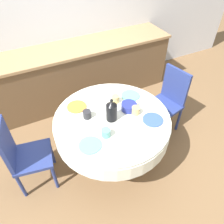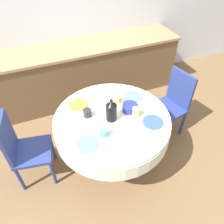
{
  "view_description": "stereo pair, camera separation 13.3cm",
  "coord_description": "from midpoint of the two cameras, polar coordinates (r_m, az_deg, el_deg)",
  "views": [
    {
      "loc": [
        -0.74,
        -1.47,
        2.36
      ],
      "look_at": [
        0.0,
        0.0,
        0.83
      ],
      "focal_mm": 35.0,
      "sensor_mm": 36.0,
      "label": 1
    },
    {
      "loc": [
        -0.62,
        -1.53,
        2.36
      ],
      "look_at": [
        0.0,
        0.0,
        0.83
      ],
      "focal_mm": 35.0,
      "sensor_mm": 36.0,
      "label": 2
    }
  ],
  "objects": [
    {
      "name": "dining_table",
      "position": [
        2.39,
        1.59,
        -3.68
      ],
      "size": [
        1.25,
        1.25,
        0.75
      ],
      "color": "tan",
      "rests_on": "ground_plane"
    },
    {
      "name": "wall_back",
      "position": [
        3.5,
        -10.84,
        24.46
      ],
      "size": [
        7.0,
        0.05,
        2.6
      ],
      "color": "silver",
      "rests_on": "ground_plane"
    },
    {
      "name": "kitchen_counter",
      "position": [
        3.56,
        -7.75,
        9.97
      ],
      "size": [
        3.24,
        0.64,
        0.9
      ],
      "color": "brown",
      "rests_on": "ground_plane"
    },
    {
      "name": "plate_near_left",
      "position": [
        2.06,
        -4.68,
        -8.32
      ],
      "size": [
        0.21,
        0.21,
        0.01
      ],
      "primitive_type": "cylinder",
      "color": "#60BCB7",
      "rests_on": "dining_table"
    },
    {
      "name": "coffee_carafe",
      "position": [
        2.2,
        1.54,
        0.26
      ],
      "size": [
        0.11,
        0.11,
        0.27
      ],
      "color": "black",
      "rests_on": "dining_table"
    },
    {
      "name": "chair_left",
      "position": [
        3.0,
        16.74,
        2.45
      ],
      "size": [
        0.48,
        0.48,
        0.92
      ],
      "rotation": [
        0.0,
        0.0,
        -4.5
      ],
      "color": "navy",
      "rests_on": "ground_plane"
    },
    {
      "name": "plate_near_right",
      "position": [
        2.29,
        12.25,
        -2.63
      ],
      "size": [
        0.21,
        0.21,
        0.01
      ],
      "primitive_type": "cylinder",
      "color": "#3856AD",
      "rests_on": "dining_table"
    },
    {
      "name": "chair_right",
      "position": [
        2.51,
        -20.8,
        -8.81
      ],
      "size": [
        0.46,
        0.46,
        0.92
      ],
      "rotation": [
        0.0,
        0.0,
        -1.74
      ],
      "color": "navy",
      "rests_on": "ground_plane"
    },
    {
      "name": "plate_far_right",
      "position": [
        2.57,
        7.01,
        4.01
      ],
      "size": [
        0.21,
        0.21,
        0.01
      ],
      "primitive_type": "cylinder",
      "color": "#60BCB7",
      "rests_on": "dining_table"
    },
    {
      "name": "fruit_bowl",
      "position": [
        2.37,
        6.29,
        1.12
      ],
      "size": [
        0.17,
        0.17,
        0.08
      ],
      "primitive_type": "cylinder",
      "color": "navy",
      "rests_on": "dining_table"
    },
    {
      "name": "cup_far_right",
      "position": [
        2.46,
        2.95,
        3.32
      ],
      "size": [
        0.09,
        0.09,
        0.09
      ],
      "primitive_type": "cylinder",
      "color": "#DBB766",
      "rests_on": "dining_table"
    },
    {
      "name": "cup_far_left",
      "position": [
        2.3,
        -4.82,
        -0.28
      ],
      "size": [
        0.09,
        0.09,
        0.09
      ],
      "primitive_type": "cylinder",
      "color": "#28282D",
      "rests_on": "dining_table"
    },
    {
      "name": "ground_plane",
      "position": [
        2.88,
        1.35,
        -12.34
      ],
      "size": [
        12.0,
        12.0,
        0.0
      ],
      "primitive_type": "plane",
      "color": "brown"
    },
    {
      "name": "cup_near_left",
      "position": [
        2.1,
        -0.34,
        -5.41
      ],
      "size": [
        0.09,
        0.09,
        0.09
      ],
      "primitive_type": "cylinder",
      "color": "#5BA39E",
      "rests_on": "dining_table"
    },
    {
      "name": "plate_far_left",
      "position": [
        2.46,
        -7.28,
        1.83
      ],
      "size": [
        0.21,
        0.21,
        0.01
      ],
      "primitive_type": "cylinder",
      "color": "orange",
      "rests_on": "dining_table"
    },
    {
      "name": "cup_near_right",
      "position": [
        2.32,
        8.0,
        0.0
      ],
      "size": [
        0.09,
        0.09,
        0.09
      ],
      "primitive_type": "cylinder",
      "color": "#DBB766",
      "rests_on": "dining_table"
    }
  ]
}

